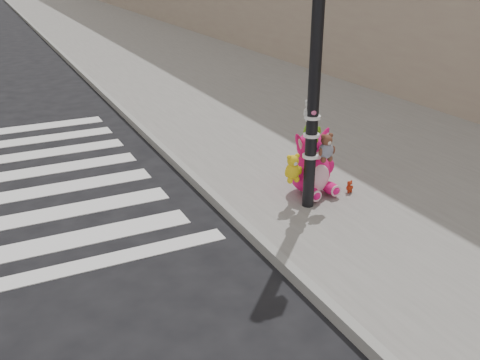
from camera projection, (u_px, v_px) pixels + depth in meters
ground at (179, 343)px, 5.11m from camera, size 120.00×120.00×0.00m
sidewalk_near at (223, 81)px, 15.38m from camera, size 7.00×80.00×0.14m
curb_edge at (103, 94)px, 13.99m from camera, size 0.12×80.00×0.15m
signal_pole at (314, 94)px, 7.00m from camera, size 0.70×0.50×4.00m
pink_bunny at (312, 167)px, 7.87m from camera, size 0.70×0.76×0.99m
red_teddy at (349, 187)px, 7.97m from camera, size 0.14×0.11×0.19m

